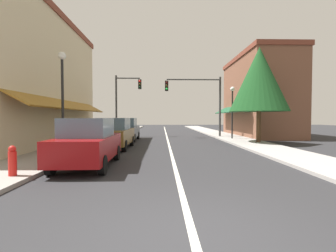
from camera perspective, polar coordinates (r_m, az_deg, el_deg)
name	(u,v)px	position (r m, az deg, el deg)	size (l,w,h in m)	color
ground_plane	(167,138)	(21.65, -0.21, -2.79)	(80.00, 80.00, 0.00)	#28282B
sidewalk_left	(105,137)	(22.21, -14.55, -2.57)	(2.60, 56.00, 0.12)	gray
sidewalk_right	(229,137)	(22.44, 13.99, -2.52)	(2.60, 56.00, 0.12)	#A39E99
lane_center_stripe	(167,138)	(21.65, -0.21, -2.78)	(0.14, 52.00, 0.01)	silver
storefront_left_block	(27,79)	(17.88, -30.10, 9.53)	(5.55, 14.20, 8.45)	beige
storefront_right_block	(258,96)	(25.46, 20.34, 6.52)	(5.57, 10.20, 7.74)	brown
parked_car_nearest_left	(88,143)	(9.34, -18.06, -3.72)	(1.85, 4.14, 1.77)	maroon
parked_car_second_left	(115,133)	(14.42, -12.31, -1.71)	(1.85, 4.13, 1.77)	brown
parked_car_third_left	(126,129)	(19.27, -9.81, -0.78)	(1.82, 4.12, 1.77)	#4C5156
traffic_signal_mast_arm	(201,96)	(22.31, 7.60, 6.97)	(5.08, 0.50, 5.47)	#333333
traffic_signal_left_corner	(124,97)	(23.65, -10.18, 6.70)	(2.50, 0.50, 5.79)	#333333
street_lamp_left_near	(62,86)	(12.48, -23.42, 8.52)	(0.36, 0.36, 4.83)	black
street_lamp_right_mid	(232,104)	(20.33, 14.78, 5.09)	(0.36, 0.36, 4.27)	black
tree_right_near	(259,79)	(18.06, 20.50, 10.15)	(3.98, 3.98, 6.60)	#4C331E
fire_hydrant	(12,161)	(8.36, -32.54, -6.86)	(0.22, 0.22, 0.87)	red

